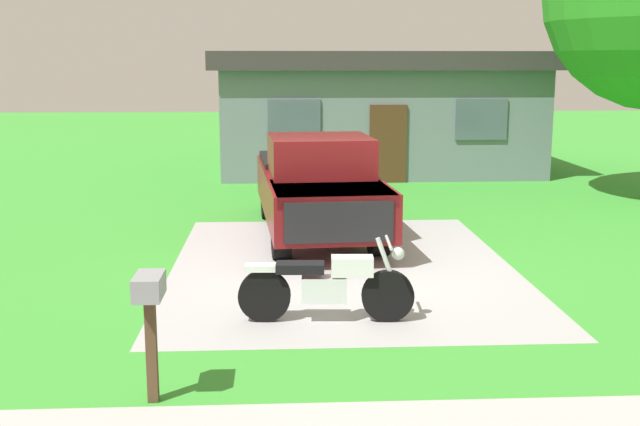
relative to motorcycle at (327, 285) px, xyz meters
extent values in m
plane|color=green|center=(0.41, 2.68, -0.47)|extent=(80.00, 80.00, 0.00)
cube|color=#A4A4A4|center=(0.41, 2.68, -0.47)|extent=(5.41, 7.30, 0.01)
cylinder|color=black|center=(0.76, -0.04, -0.14)|extent=(0.67, 0.15, 0.66)
cylinder|color=black|center=(-0.79, 0.04, -0.14)|extent=(0.67, 0.15, 0.66)
cube|color=silver|center=(-0.04, 0.00, -0.05)|extent=(0.57, 0.29, 0.32)
cube|color=silver|center=(0.31, -0.02, 0.25)|extent=(0.53, 0.29, 0.24)
cube|color=black|center=(-0.34, 0.02, 0.23)|extent=(0.61, 0.31, 0.12)
cube|color=silver|center=(-0.79, 0.04, 0.23)|extent=(0.49, 0.22, 0.08)
cylinder|color=silver|center=(0.76, -0.04, 0.23)|extent=(0.33, 0.08, 0.77)
cylinder|color=silver|center=(0.76, -0.04, 0.55)|extent=(0.08, 0.70, 0.04)
sphere|color=silver|center=(0.88, -0.05, 0.41)|extent=(0.16, 0.16, 0.16)
cylinder|color=black|center=(1.07, 3.37, -0.05)|extent=(0.36, 0.86, 0.84)
cylinder|color=black|center=(-0.57, 3.26, -0.05)|extent=(0.36, 0.86, 0.84)
cylinder|color=black|center=(0.83, 6.86, -0.05)|extent=(0.36, 0.86, 0.84)
cylinder|color=black|center=(-0.81, 6.75, -0.05)|extent=(0.36, 0.86, 0.84)
cube|color=maroon|center=(0.13, 5.11, 0.33)|extent=(2.38, 5.72, 0.80)
cube|color=maroon|center=(0.26, 3.26, 0.63)|extent=(2.03, 2.03, 0.20)
cube|color=maroon|center=(0.15, 4.71, 1.08)|extent=(1.93, 2.02, 0.70)
cube|color=#3F4C56|center=(0.21, 3.91, 0.98)|extent=(1.71, 0.28, 0.60)
cube|color=black|center=(0.02, 6.65, 0.58)|extent=(2.06, 2.53, 0.50)
cube|color=black|center=(0.32, 2.33, 0.33)|extent=(1.70, 0.22, 0.64)
cube|color=#4C3823|center=(-1.82, -2.28, 0.08)|extent=(0.10, 0.10, 1.10)
cube|color=gray|center=(-1.82, -2.28, 0.68)|extent=(0.26, 0.48, 0.22)
cube|color=slate|center=(2.35, 14.01, 1.03)|extent=(9.00, 5.00, 3.00)
cube|color=#383333|center=(2.35, 14.01, 2.78)|extent=(9.60, 5.60, 0.50)
cube|color=#4C2D19|center=(2.35, 11.48, 0.58)|extent=(1.00, 0.08, 2.10)
cube|color=#4C5966|center=(-0.17, 11.48, 1.23)|extent=(1.40, 0.06, 1.10)
cube|color=#4C5966|center=(4.87, 11.48, 1.23)|extent=(1.40, 0.06, 1.10)
camera|label=1|loc=(-0.60, -9.45, 2.74)|focal=44.08mm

